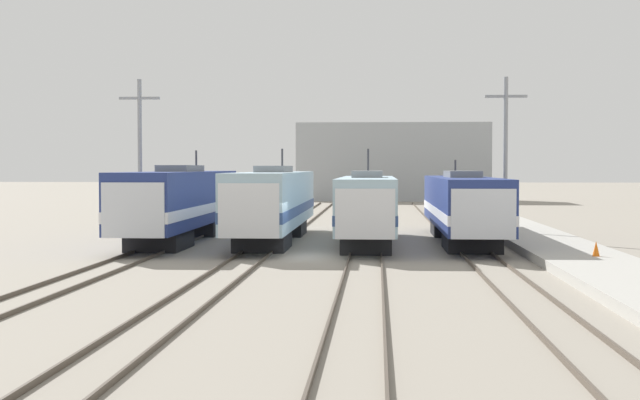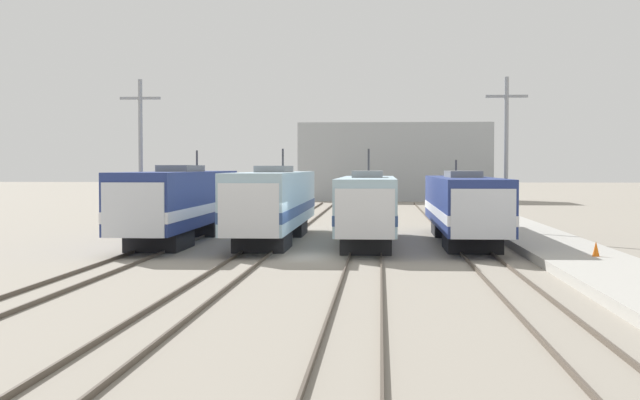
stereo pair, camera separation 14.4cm
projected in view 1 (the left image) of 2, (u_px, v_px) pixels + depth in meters
The scene contains 14 objects.
ground_plane at pixel (309, 257), 40.50m from camera, with size 400.00×400.00×0.00m, color gray.
rail_pair_far_left at pixel (142, 255), 40.99m from camera, with size 1.50×120.00×0.15m.
rail_pair_center_left at pixel (253, 255), 40.66m from camera, with size 1.51×120.00×0.15m.
rail_pair_center_right at pixel (365, 256), 40.33m from camera, with size 1.51×120.00×0.15m.
rail_pair_far_right at pixel (480, 257), 39.99m from camera, with size 1.50×120.00×0.15m.
locomotive_far_left at pixel (179, 203), 48.68m from camera, with size 3.13×19.36×5.11m.
locomotive_center_left at pixel (273, 203), 48.51m from camera, with size 3.01×19.42×5.21m.
locomotive_center_right at pixel (367, 207), 46.49m from camera, with size 2.89×16.42×5.14m.
locomotive_far_right at pixel (463, 206), 48.21m from camera, with size 3.11×19.82×4.54m.
catenary_tower_left at pixel (140, 153), 52.43m from camera, with size 2.41×0.25×9.27m.
catenary_tower_right at pixel (506, 152), 51.05m from camera, with size 2.41×0.25×9.27m.
platform at pixel (572, 255), 39.73m from camera, with size 4.00×120.00×0.40m.
traffic_cone at pixel (596, 249), 36.98m from camera, with size 0.30×0.30×0.63m.
depot_building at pixel (393, 162), 110.11m from camera, with size 23.32×8.50×9.45m.
Camera 1 is at (3.12, -40.26, 4.11)m, focal length 50.00 mm.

